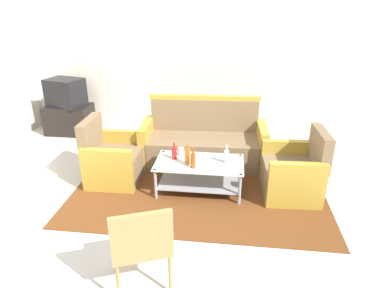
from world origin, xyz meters
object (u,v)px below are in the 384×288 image
(bottle_clear, at_px, (226,156))
(tv_stand, at_px, (70,119))
(armchair_left, at_px, (113,160))
(cup, at_px, (181,152))
(armchair_right, at_px, (294,173))
(coffee_table, at_px, (199,172))
(bottle_red, at_px, (174,153))
(bottle_brown, at_px, (193,160))
(couch, at_px, (203,143))
(wicker_chair, at_px, (141,241))
(television, at_px, (66,92))
(bottle_orange, at_px, (188,156))

(bottle_clear, relative_size, tv_stand, 0.29)
(armchair_left, bearing_deg, cup, 89.72)
(armchair_left, xyz_separation_m, cup, (0.93, 0.01, 0.17))
(armchair_right, xyz_separation_m, bottle_clear, (-0.84, -0.05, 0.21))
(coffee_table, distance_m, tv_stand, 3.10)
(coffee_table, bearing_deg, cup, 145.47)
(armchair_right, relative_size, cup, 8.50)
(bottle_red, height_order, bottle_brown, bottle_brown)
(armchair_right, bearing_deg, couch, 55.13)
(cup, height_order, tv_stand, tv_stand)
(coffee_table, height_order, wicker_chair, wicker_chair)
(television, bearing_deg, couch, 175.64)
(armchair_right, relative_size, tv_stand, 1.06)
(bottle_brown, distance_m, wicker_chair, 1.51)
(cup, bearing_deg, tv_stand, 145.45)
(coffee_table, distance_m, television, 3.14)
(bottle_red, bearing_deg, wicker_chair, -89.45)
(couch, bearing_deg, bottle_clear, 111.31)
(bottle_red, bearing_deg, armchair_left, 172.61)
(armchair_right, bearing_deg, bottle_clear, 90.45)
(bottle_red, bearing_deg, couch, 68.37)
(armchair_left, distance_m, tv_stand, 2.10)
(couch, height_order, television, television)
(bottle_clear, height_order, bottle_brown, bottle_brown)
(television, bearing_deg, bottle_orange, 159.08)
(armchair_right, height_order, tv_stand, armchair_right)
(cup, distance_m, wicker_chair, 1.82)
(couch, xyz_separation_m, tv_stand, (-2.53, 0.94, -0.06))
(tv_stand, bearing_deg, bottle_brown, -37.49)
(bottle_brown, relative_size, tv_stand, 0.33)
(armchair_left, distance_m, television, 2.16)
(coffee_table, xyz_separation_m, bottle_clear, (0.33, 0.03, 0.23))
(coffee_table, height_order, bottle_red, bottle_red)
(armchair_right, height_order, television, television)
(cup, bearing_deg, bottle_red, -118.56)
(couch, xyz_separation_m, bottle_brown, (-0.04, -0.98, 0.19))
(armchair_left, xyz_separation_m, wicker_chair, (0.88, -1.81, 0.21))
(armchair_left, bearing_deg, wicker_chair, 24.87)
(couch, relative_size, coffee_table, 1.66)
(bottle_red, relative_size, tv_stand, 0.28)
(armchair_right, bearing_deg, television, 62.76)
(couch, distance_m, armchair_right, 1.41)
(bottle_red, bearing_deg, coffee_table, -9.69)
(armchair_right, bearing_deg, armchair_left, 84.86)
(coffee_table, xyz_separation_m, cup, (-0.26, 0.18, 0.19))
(bottle_clear, bearing_deg, wicker_chair, -110.96)
(armchair_right, bearing_deg, bottle_red, 87.84)
(bottle_clear, height_order, wicker_chair, wicker_chair)
(armchair_left, distance_m, bottle_red, 0.89)
(bottle_brown, distance_m, cup, 0.39)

